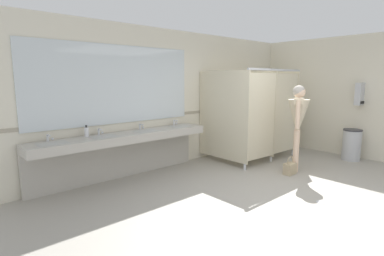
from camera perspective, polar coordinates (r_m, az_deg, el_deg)
name	(u,v)px	position (r m, az deg, el deg)	size (l,w,h in m)	color
ground_plane	(292,201)	(4.90, 18.37, -13.02)	(7.15, 5.92, 0.10)	#9E998E
wall_back	(177,98)	(6.34, -2.85, 5.65)	(7.15, 0.12, 2.74)	beige
wall_side_right	(376,98)	(7.65, 31.53, 4.92)	(0.12, 5.92, 2.74)	beige
wall_back_tile_band	(179,114)	(6.31, -2.46, 2.72)	(7.15, 0.01, 0.06)	#9E937F
vanity_counter	(124,146)	(5.42, -12.87, -3.26)	(3.23, 0.53, 0.95)	#B2ADA3
mirror_panel	(116,85)	(5.47, -14.26, 7.99)	(3.13, 0.02, 1.37)	silver
bathroom_stalls	(256,113)	(6.81, 12.09, 2.88)	(1.86, 1.35, 1.98)	beige
paper_towel_dispenser_upper	(360,94)	(7.61, 29.35, 5.66)	(0.36, 0.13, 0.49)	#B7BABF
trash_bin	(352,145)	(7.49, 28.05, -2.81)	(0.39, 0.39, 0.69)	#B7BABF
person_standing	(298,117)	(6.07, 19.48, 1.92)	(0.54, 0.54, 1.66)	beige
handbag	(290,168)	(5.97, 18.09, -7.28)	(0.25, 0.15, 0.35)	tan
soap_dispenser	(87,132)	(5.17, -19.40, -0.69)	(0.07, 0.07, 0.19)	white
floor_drain_cover	(321,202)	(4.86, 23.32, -12.79)	(0.14, 0.14, 0.01)	#B7BABF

